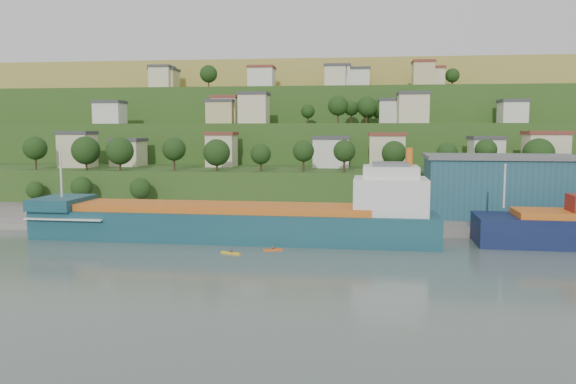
# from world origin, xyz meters

# --- Properties ---
(ground) EXTENTS (500.00, 500.00, 0.00)m
(ground) POSITION_xyz_m (0.00, 0.00, 0.00)
(ground) COLOR #455450
(ground) RESTS_ON ground
(quay) EXTENTS (220.00, 26.00, 4.00)m
(quay) POSITION_xyz_m (20.00, 28.00, 0.00)
(quay) COLOR slate
(quay) RESTS_ON ground
(pebble_beach) EXTENTS (40.00, 18.00, 2.40)m
(pebble_beach) POSITION_xyz_m (-55.00, 22.00, 0.00)
(pebble_beach) COLOR slate
(pebble_beach) RESTS_ON ground
(hillside) EXTENTS (360.00, 210.68, 96.00)m
(hillside) POSITION_xyz_m (0.00, 168.70, 0.08)
(hillside) COLOR #284719
(hillside) RESTS_ON ground
(cargo_ship_near) EXTENTS (73.89, 13.64, 18.92)m
(cargo_ship_near) POSITION_xyz_m (-5.16, 8.64, 3.02)
(cargo_ship_near) COLOR #143B4B
(cargo_ship_near) RESTS_ON ground
(warehouse) EXTENTS (31.86, 20.44, 12.80)m
(warehouse) POSITION_xyz_m (44.94, 31.00, 8.43)
(warehouse) COLOR #1D4D59
(warehouse) RESTS_ON quay
(caravan) EXTENTS (6.39, 2.99, 2.91)m
(caravan) POSITION_xyz_m (-53.61, 24.60, 2.66)
(caravan) COLOR white
(caravan) RESTS_ON pebble_beach
(dinghy) EXTENTS (4.77, 3.01, 0.89)m
(dinghy) POSITION_xyz_m (-46.57, 21.27, 1.65)
(dinghy) COLOR silver
(dinghy) RESTS_ON pebble_beach
(kayak_orange) EXTENTS (3.30, 1.59, 0.82)m
(kayak_orange) POSITION_xyz_m (1.23, 0.07, 0.24)
(kayak_orange) COLOR #EC5A15
(kayak_orange) RESTS_ON ground
(kayak_yellow) EXTENTS (3.45, 1.63, 0.86)m
(kayak_yellow) POSITION_xyz_m (-5.15, -3.32, 0.25)
(kayak_yellow) COLOR yellow
(kayak_yellow) RESTS_ON ground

